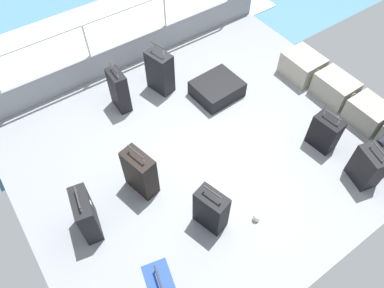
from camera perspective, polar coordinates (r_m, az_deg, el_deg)
The scene contains 16 objects.
ground_plane at distance 5.12m, azimuth 2.64°, elevation -0.23°, with size 4.40×5.20×0.06m, color gray.
gunwale_port at distance 6.27m, azimuth -9.58°, elevation 14.30°, with size 0.06×5.20×0.45m, color gray.
railing_port at distance 5.94m, azimuth -10.33°, elevation 18.48°, with size 0.04×4.20×1.02m.
sea_wake at distance 7.68m, azimuth -14.39°, elevation 16.17°, with size 12.00×12.00×0.01m.
cargo_crate_0 at distance 6.23m, azimuth 17.08°, elevation 11.81°, with size 0.62×0.50×0.38m.
cargo_crate_1 at distance 6.00m, azimuth 21.73°, elevation 8.28°, with size 0.64×0.43×0.37m.
cargo_crate_2 at distance 5.83m, azimuth 26.12°, elevation 4.45°, with size 0.58×0.44×0.35m.
suitcase_1 at distance 5.64m, azimuth -5.11°, elevation 11.35°, with size 0.45×0.33×0.85m.
suitcase_2 at distance 5.06m, azimuth 26.08°, elevation -3.21°, with size 0.43×0.34×0.65m.
suitcase_3 at distance 4.33m, azimuth -16.44°, elevation -10.71°, with size 0.47×0.28×0.74m.
suitcase_4 at distance 4.22m, azimuth 3.03°, elevation -10.38°, with size 0.42×0.31×0.72m.
suitcase_5 at distance 5.22m, azimuth 20.31°, elevation 1.74°, with size 0.40×0.27×0.62m.
suitcase_6 at distance 5.45m, azimuth -11.51°, elevation 8.35°, with size 0.36×0.20×0.76m.
suitcase_7 at distance 5.67m, azimuth 3.99°, elevation 8.75°, with size 0.63×0.72×0.25m.
suitcase_8 at distance 4.48m, azimuth -8.23°, elevation -4.53°, with size 0.46×0.30×0.77m.
paper_cup at distance 4.52m, azimuth 10.21°, elevation -11.36°, with size 0.08×0.08×0.10m, color white.
Camera 1 is at (2.38, -1.96, 4.06)m, focal length 33.61 mm.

